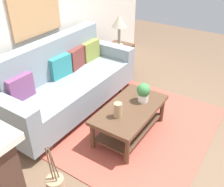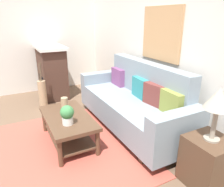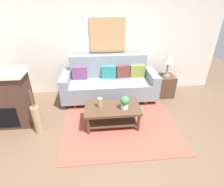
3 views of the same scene
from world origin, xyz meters
The scene contains 17 objects.
ground_plane centered at (0.00, 0.00, 0.00)m, with size 9.61×9.61×0.00m, color brown.
wall_back centered at (0.00, 2.18, 1.35)m, with size 5.61×0.10×2.70m, color silver.
area_rug centered at (0.00, 0.50, 0.01)m, with size 2.30×1.87×0.01m, color #B24C3D.
couch centered at (-0.12, 1.65, 0.43)m, with size 2.32×0.84×1.08m.
throw_pillow_plum centered at (-0.85, 1.77, 0.68)m, with size 0.36×0.12×0.32m, color #7A4270.
throw_pillow_teal centered at (-0.12, 1.77, 0.68)m, with size 0.36×0.12×0.32m, color teal.
throw_pillow_maroon centered at (0.24, 1.77, 0.68)m, with size 0.36×0.12×0.32m, color brown.
throw_pillow_olive centered at (0.61, 1.77, 0.68)m, with size 0.36×0.12×0.32m, color olive.
coffee_table centered at (-0.16, 0.56, 0.31)m, with size 1.10×0.60×0.43m.
tabletop_vase centered at (-0.40, 0.59, 0.53)m, with size 0.10×0.10×0.19m, color tan.
potted_plant_tabletop centered at (0.08, 0.50, 0.57)m, with size 0.18×0.18×0.26m.
side_table centered at (1.34, 1.66, 0.28)m, with size 0.44×0.44×0.56m, color #513826.
table_lamp centered at (1.34, 1.66, 0.99)m, with size 0.28×0.28×0.57m.
floor_vase_branch_a centered at (-1.58, 0.46, 0.76)m, with size 0.01×0.01×0.36m, color brown.
floor_vase_branch_b centered at (-1.61, 0.48, 0.76)m, with size 0.01×0.01×0.36m, color brown.
floor_vase_branch_c centered at (-1.61, 0.45, 0.76)m, with size 0.01×0.01×0.36m, color brown.
framed_painting centered at (-0.12, 2.11, 1.51)m, with size 0.87×0.03×0.82m, color tan.
Camera 1 is at (-2.55, -0.74, 2.33)m, focal length 41.21 mm.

